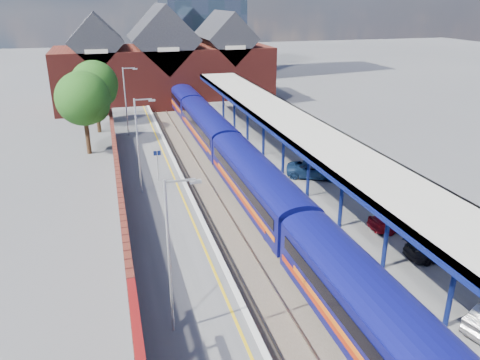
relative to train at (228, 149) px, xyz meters
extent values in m
plane|color=#5B5B5E|center=(-1.49, 2.80, -2.12)|extent=(240.00, 240.00, 0.00)
cube|color=#473D33|center=(-1.49, -7.20, -2.09)|extent=(6.00, 76.00, 0.06)
cube|color=slate|center=(-3.71, -7.20, -2.00)|extent=(0.07, 76.00, 0.14)
cube|color=slate|center=(-2.27, -7.20, -2.00)|extent=(0.07, 76.00, 0.14)
cube|color=slate|center=(-0.71, -7.20, -2.00)|extent=(0.07, 76.00, 0.14)
cube|color=slate|center=(0.73, -7.20, -2.00)|extent=(0.07, 76.00, 0.14)
cube|color=#565659|center=(-6.99, -7.20, -1.62)|extent=(5.00, 76.00, 1.00)
cube|color=#565659|center=(4.51, -7.20, -1.62)|extent=(6.00, 76.00, 1.00)
cube|color=silver|center=(-4.64, -7.20, -1.10)|extent=(0.30, 76.00, 0.05)
cube|color=silver|center=(1.66, -7.20, -1.10)|extent=(0.30, 76.00, 0.05)
cube|color=yellow|center=(-5.24, -7.20, -1.12)|extent=(0.14, 76.00, 0.01)
cube|color=#0D0E5D|center=(0.01, -24.78, -0.22)|extent=(2.86, 16.01, 2.50)
cube|color=#0D0E5D|center=(0.01, -24.78, 1.03)|extent=(2.86, 16.01, 0.60)
cube|color=#0D0E5D|center=(0.01, -8.18, -0.22)|extent=(2.86, 16.01, 2.50)
cube|color=#0D0E5D|center=(0.01, -8.18, 1.03)|extent=(2.86, 16.01, 0.60)
cube|color=#0D0E5D|center=(0.01, 8.42, -0.22)|extent=(2.86, 16.01, 2.50)
cube|color=#0D0E5D|center=(0.01, 8.42, 1.03)|extent=(2.86, 16.01, 0.60)
cube|color=#0D0E5D|center=(0.01, 25.02, -0.22)|extent=(2.86, 16.01, 2.50)
cube|color=#0D0E5D|center=(0.01, 25.02, 1.03)|extent=(2.86, 16.01, 0.60)
cube|color=black|center=(-1.41, 0.12, 0.23)|extent=(0.04, 60.54, 0.70)
cube|color=orange|center=(-1.42, 0.12, -0.57)|extent=(0.03, 55.27, 0.30)
cube|color=#B1270B|center=(-1.43, 0.12, -0.82)|extent=(0.03, 55.27, 0.30)
cube|color=black|center=(0.01, 30.62, -1.82)|extent=(2.00, 2.40, 0.60)
cylinder|color=navy|center=(3.51, -24.20, 0.98)|extent=(0.24, 0.24, 4.20)
cylinder|color=navy|center=(3.51, -19.20, 0.98)|extent=(0.24, 0.24, 4.20)
cylinder|color=navy|center=(3.51, -14.20, 0.98)|extent=(0.24, 0.24, 4.20)
cylinder|color=navy|center=(3.51, -9.20, 0.98)|extent=(0.24, 0.24, 4.20)
cylinder|color=navy|center=(3.51, -4.20, 0.98)|extent=(0.24, 0.24, 4.20)
cylinder|color=navy|center=(3.51, 0.80, 0.98)|extent=(0.24, 0.24, 4.20)
cylinder|color=navy|center=(3.51, 5.80, 0.98)|extent=(0.24, 0.24, 4.20)
cylinder|color=navy|center=(3.51, 10.80, 0.98)|extent=(0.24, 0.24, 4.20)
cylinder|color=navy|center=(3.51, 15.80, 0.98)|extent=(0.24, 0.24, 4.20)
cube|color=beige|center=(4.01, -5.20, 3.23)|extent=(4.50, 52.00, 0.25)
cube|color=navy|center=(1.86, -5.20, 3.08)|extent=(0.20, 52.00, 0.55)
cube|color=navy|center=(6.16, -5.20, 3.08)|extent=(0.20, 52.00, 0.55)
cylinder|color=#A5A8AA|center=(-7.99, -21.20, 2.38)|extent=(0.12, 0.12, 7.00)
cube|color=#A5A8AA|center=(-7.39, -21.20, 5.78)|extent=(1.20, 0.08, 0.08)
cube|color=#A5A8AA|center=(-6.79, -21.20, 5.68)|extent=(0.45, 0.18, 0.12)
cylinder|color=#A5A8AA|center=(-7.99, -5.20, 2.38)|extent=(0.12, 0.12, 7.00)
cube|color=#A5A8AA|center=(-7.39, -5.20, 5.78)|extent=(1.20, 0.08, 0.08)
cube|color=#A5A8AA|center=(-6.79, -5.20, 5.68)|extent=(0.45, 0.18, 0.12)
cylinder|color=#A5A8AA|center=(-7.99, 10.80, 2.38)|extent=(0.12, 0.12, 7.00)
cube|color=#A5A8AA|center=(-7.39, 10.80, 5.78)|extent=(1.20, 0.08, 0.08)
cube|color=#A5A8AA|center=(-6.79, 10.80, 5.68)|extent=(0.45, 0.18, 0.12)
cylinder|color=#A5A8AA|center=(-6.49, -3.20, 0.13)|extent=(0.08, 0.08, 2.50)
cube|color=#0C194C|center=(-6.49, -3.20, 1.18)|extent=(0.55, 0.06, 0.35)
cube|color=maroon|center=(-9.59, -13.20, 0.28)|extent=(0.35, 50.00, 2.80)
cube|color=maroon|center=(-9.59, -25.20, 2.18)|extent=(0.30, 0.12, 1.00)
cube|color=maroon|center=(-9.59, -23.20, 2.18)|extent=(0.30, 0.12, 1.00)
cube|color=maroon|center=(-1.49, 30.80, 1.88)|extent=(30.00, 12.00, 8.00)
cube|color=#232328|center=(-10.49, 30.80, 7.08)|extent=(7.13, 12.00, 7.13)
cube|color=#232328|center=(-1.49, 30.80, 7.08)|extent=(9.16, 12.00, 9.16)
cube|color=#232328|center=(7.51, 30.80, 7.08)|extent=(7.13, 12.00, 7.13)
cube|color=beige|center=(-10.49, 24.75, 6.08)|extent=(2.80, 0.15, 0.50)
cube|color=beige|center=(-1.49, 24.75, 6.08)|extent=(2.80, 0.15, 0.50)
cube|color=beige|center=(7.51, 24.75, 6.08)|extent=(2.80, 0.15, 0.50)
cylinder|color=#382314|center=(-11.99, 8.80, -0.12)|extent=(0.44, 0.44, 4.00)
sphere|color=#1E4412|center=(-11.99, 8.80, 3.38)|extent=(5.20, 5.20, 5.20)
sphere|color=#1E4412|center=(-11.19, 8.30, 2.68)|extent=(3.20, 3.20, 3.20)
cylinder|color=#382314|center=(-10.99, 16.80, -0.12)|extent=(0.44, 0.44, 4.00)
sphere|color=#1E4412|center=(-10.99, 16.80, 3.38)|extent=(5.20, 5.20, 5.20)
sphere|color=#1E4412|center=(-10.19, 16.30, 2.68)|extent=(3.20, 3.20, 3.20)
imported|color=maroon|center=(6.90, -15.49, -0.46)|extent=(3.92, 1.72, 1.31)
imported|color=black|center=(7.01, -19.19, -0.56)|extent=(4.01, 1.91, 1.13)
imported|color=navy|center=(5.64, -5.77, -0.49)|extent=(4.96, 3.92, 1.25)
camera|label=1|loc=(-9.76, -37.87, 12.32)|focal=35.00mm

